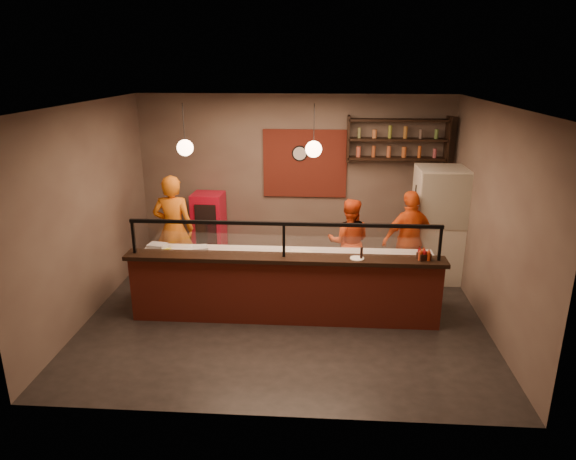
# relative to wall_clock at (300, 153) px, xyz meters

# --- Properties ---
(floor) EXTENTS (6.00, 6.00, 0.00)m
(floor) POSITION_rel_wall_clock_xyz_m (-0.10, -2.46, -2.10)
(floor) COLOR black
(floor) RESTS_ON ground
(ceiling) EXTENTS (6.00, 6.00, 0.00)m
(ceiling) POSITION_rel_wall_clock_xyz_m (-0.10, -2.46, 1.10)
(ceiling) COLOR #3A342C
(ceiling) RESTS_ON wall_back
(wall_back) EXTENTS (6.00, 0.00, 6.00)m
(wall_back) POSITION_rel_wall_clock_xyz_m (-0.10, 0.04, -0.50)
(wall_back) COLOR #6F5F51
(wall_back) RESTS_ON floor
(wall_left) EXTENTS (0.00, 5.00, 5.00)m
(wall_left) POSITION_rel_wall_clock_xyz_m (-3.10, -2.46, -0.50)
(wall_left) COLOR #6F5F51
(wall_left) RESTS_ON floor
(wall_right) EXTENTS (0.00, 5.00, 5.00)m
(wall_right) POSITION_rel_wall_clock_xyz_m (2.90, -2.46, -0.50)
(wall_right) COLOR #6F5F51
(wall_right) RESTS_ON floor
(wall_front) EXTENTS (6.00, 0.00, 6.00)m
(wall_front) POSITION_rel_wall_clock_xyz_m (-0.10, -4.96, -0.50)
(wall_front) COLOR #6F5F51
(wall_front) RESTS_ON floor
(brick_patch) EXTENTS (1.60, 0.04, 1.30)m
(brick_patch) POSITION_rel_wall_clock_xyz_m (0.10, 0.01, -0.20)
(brick_patch) COLOR maroon
(brick_patch) RESTS_ON wall_back
(service_counter) EXTENTS (4.60, 0.25, 1.00)m
(service_counter) POSITION_rel_wall_clock_xyz_m (-0.10, -2.76, -1.60)
(service_counter) COLOR maroon
(service_counter) RESTS_ON floor
(counter_ledge) EXTENTS (4.70, 0.37, 0.06)m
(counter_ledge) POSITION_rel_wall_clock_xyz_m (-0.10, -2.76, -1.07)
(counter_ledge) COLOR black
(counter_ledge) RESTS_ON service_counter
(worktop_cabinet) EXTENTS (4.60, 0.75, 0.85)m
(worktop_cabinet) POSITION_rel_wall_clock_xyz_m (-0.10, -2.26, -1.68)
(worktop_cabinet) COLOR gray
(worktop_cabinet) RESTS_ON floor
(worktop) EXTENTS (4.60, 0.75, 0.05)m
(worktop) POSITION_rel_wall_clock_xyz_m (-0.10, -2.26, -1.23)
(worktop) COLOR silver
(worktop) RESTS_ON worktop_cabinet
(sneeze_guard) EXTENTS (4.50, 0.05, 0.52)m
(sneeze_guard) POSITION_rel_wall_clock_xyz_m (-0.10, -2.76, -0.73)
(sneeze_guard) COLOR white
(sneeze_guard) RESTS_ON counter_ledge
(wall_shelving) EXTENTS (1.84, 0.28, 0.85)m
(wall_shelving) POSITION_rel_wall_clock_xyz_m (1.80, -0.14, 0.30)
(wall_shelving) COLOR black
(wall_shelving) RESTS_ON wall_back
(wall_clock) EXTENTS (0.30, 0.04, 0.30)m
(wall_clock) POSITION_rel_wall_clock_xyz_m (0.00, 0.00, 0.00)
(wall_clock) COLOR black
(wall_clock) RESTS_ON wall_back
(pendant_left) EXTENTS (0.24, 0.24, 0.77)m
(pendant_left) POSITION_rel_wall_clock_xyz_m (-1.60, -2.26, 0.45)
(pendant_left) COLOR black
(pendant_left) RESTS_ON ceiling
(pendant_right) EXTENTS (0.24, 0.24, 0.77)m
(pendant_right) POSITION_rel_wall_clock_xyz_m (0.30, -2.26, 0.45)
(pendant_right) COLOR black
(pendant_right) RESTS_ON ceiling
(cook_left) EXTENTS (0.71, 0.47, 1.93)m
(cook_left) POSITION_rel_wall_clock_xyz_m (-2.15, -1.32, -1.13)
(cook_left) COLOR orange
(cook_left) RESTS_ON floor
(cook_mid) EXTENTS (0.77, 0.62, 1.54)m
(cook_mid) POSITION_rel_wall_clock_xyz_m (0.92, -1.25, -1.33)
(cook_mid) COLOR red
(cook_mid) RESTS_ON floor
(cook_right) EXTENTS (1.09, 0.75, 1.72)m
(cook_right) POSITION_rel_wall_clock_xyz_m (1.95, -1.34, -1.24)
(cook_right) COLOR #E95515
(cook_right) RESTS_ON floor
(fridge) EXTENTS (0.85, 0.80, 2.04)m
(fridge) POSITION_rel_wall_clock_xyz_m (2.50, -0.91, -1.08)
(fridge) COLOR beige
(fridge) RESTS_ON floor
(red_cooler) EXTENTS (0.61, 0.57, 1.36)m
(red_cooler) POSITION_rel_wall_clock_xyz_m (-1.75, -0.31, -1.42)
(red_cooler) COLOR #B50C23
(red_cooler) RESTS_ON floor
(pizza_dough) EXTENTS (0.60, 0.60, 0.01)m
(pizza_dough) POSITION_rel_wall_clock_xyz_m (0.10, -2.25, -1.19)
(pizza_dough) COLOR #F1E7CC
(pizza_dough) RESTS_ON worktop
(prep_tub_a) EXTENTS (0.32, 0.28, 0.13)m
(prep_tub_a) POSITION_rel_wall_clock_xyz_m (-1.45, -2.36, -1.13)
(prep_tub_a) COLOR silver
(prep_tub_a) RESTS_ON worktop
(prep_tub_b) EXTENTS (0.30, 0.25, 0.13)m
(prep_tub_b) POSITION_rel_wall_clock_xyz_m (-2.15, -2.27, -1.13)
(prep_tub_b) COLOR silver
(prep_tub_b) RESTS_ON worktop
(prep_tub_c) EXTENTS (0.35, 0.30, 0.16)m
(prep_tub_c) POSITION_rel_wall_clock_xyz_m (-1.69, -2.49, -1.12)
(prep_tub_c) COLOR white
(prep_tub_c) RESTS_ON worktop
(rolling_pin) EXTENTS (0.33, 0.29, 0.06)m
(rolling_pin) POSITION_rel_wall_clock_xyz_m (-1.89, -2.20, -1.17)
(rolling_pin) COLOR yellow
(rolling_pin) RESTS_ON worktop
(condiment_caddy) EXTENTS (0.21, 0.18, 0.10)m
(condiment_caddy) POSITION_rel_wall_clock_xyz_m (1.91, -2.74, -0.99)
(condiment_caddy) COLOR black
(condiment_caddy) RESTS_ON counter_ledge
(pepper_mill) EXTENTS (0.04, 0.04, 0.18)m
(pepper_mill) POSITION_rel_wall_clock_xyz_m (1.02, -2.79, -0.95)
(pepper_mill) COLOR black
(pepper_mill) RESTS_ON counter_ledge
(small_plate) EXTENTS (0.25, 0.25, 0.01)m
(small_plate) POSITION_rel_wall_clock_xyz_m (0.96, -2.79, -1.03)
(small_plate) COLOR white
(small_plate) RESTS_ON counter_ledge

